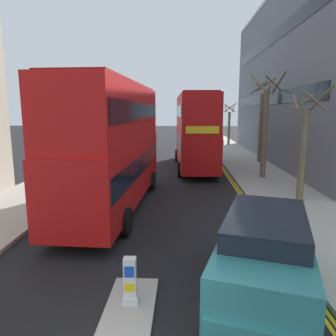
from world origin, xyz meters
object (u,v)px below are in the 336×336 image
at_px(keep_left_bollard, 130,283).
at_px(double_decker_bus_away, 114,142).
at_px(pedestrian_far, 222,146).
at_px(double_decker_bus_oncoming, 195,129).
at_px(taxi_minivan, 264,262).

bearing_deg(keep_left_bollard, double_decker_bus_away, 104.27).
relative_size(double_decker_bus_away, pedestrian_far, 6.73).
bearing_deg(double_decker_bus_oncoming, pedestrian_far, 66.74).
xyz_separation_m(double_decker_bus_oncoming, taxi_minivan, (0.91, -17.68, -1.96)).
relative_size(double_decker_bus_away, double_decker_bus_oncoming, 1.00).
height_order(keep_left_bollard, double_decker_bus_oncoming, double_decker_bus_oncoming).
xyz_separation_m(double_decker_bus_away, double_decker_bus_oncoming, (4.04, 10.31, 0.00)).
distance_m(double_decker_bus_oncoming, taxi_minivan, 17.81).
bearing_deg(double_decker_bus_oncoming, taxi_minivan, -87.05).
height_order(keep_left_bollard, double_decker_bus_away, double_decker_bus_away).
distance_m(double_decker_bus_away, double_decker_bus_oncoming, 11.07).
bearing_deg(taxi_minivan, double_decker_bus_oncoming, 92.95).
relative_size(keep_left_bollard, double_decker_bus_away, 0.10).
xyz_separation_m(double_decker_bus_away, taxi_minivan, (4.95, -7.37, -1.96)).
xyz_separation_m(keep_left_bollard, pedestrian_far, (5.05, 24.76, 0.38)).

